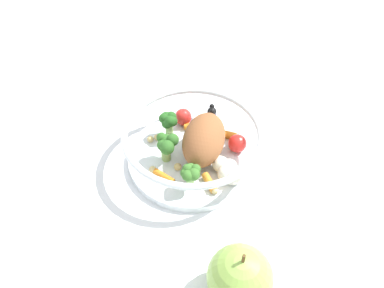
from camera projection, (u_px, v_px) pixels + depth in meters
name	position (u px, v px, depth m)	size (l,w,h in m)	color
ground_plane	(189.00, 167.00, 0.60)	(2.40, 2.40, 0.00)	white
food_container	(196.00, 145.00, 0.59)	(0.21, 0.21, 0.07)	white
loose_apple	(240.00, 277.00, 0.44)	(0.08, 0.08, 0.09)	#8CB74C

